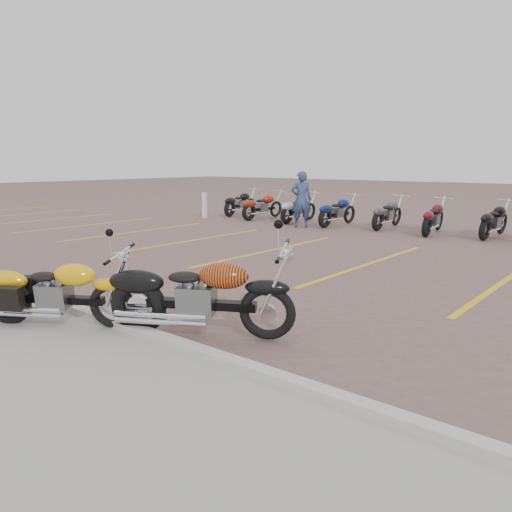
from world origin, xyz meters
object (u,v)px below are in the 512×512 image
Objects in this scene: bollard at (205,205)px; person_a at (301,199)px; yellow_cruiser at (56,295)px; flame_cruiser at (197,299)px.

person_a is at bearing -0.01° from bollard.
person_a is 1.89× the size of bollard.
bollard reaches higher than yellow_cruiser.
bollard is at bearing 106.06° from flame_cruiser.
flame_cruiser is 2.19× the size of bollard.
flame_cruiser reaches higher than yellow_cruiser.
bollard is at bearing 96.24° from yellow_cruiser.
yellow_cruiser is 1.93× the size of bollard.
flame_cruiser is 11.06m from person_a.
flame_cruiser is at bearing -2.50° from yellow_cruiser.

